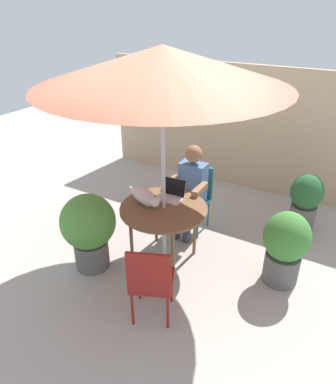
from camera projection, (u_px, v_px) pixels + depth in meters
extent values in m
plane|color=#ADA399|center=(164.00, 258.00, 4.34)|extent=(14.00, 14.00, 0.00)
cube|color=tan|center=(238.00, 128.00, 5.68)|extent=(4.63, 0.08, 1.97)
cylinder|color=brown|center=(164.00, 208.00, 4.00)|extent=(1.00, 1.00, 0.03)
cylinder|color=brown|center=(195.00, 230.00, 4.26)|extent=(0.04, 0.04, 0.70)
cylinder|color=brown|center=(156.00, 218.00, 4.50)|extent=(0.04, 0.04, 0.70)
cylinder|color=brown|center=(131.00, 240.00, 4.08)|extent=(0.04, 0.04, 0.70)
cylinder|color=brown|center=(173.00, 255.00, 3.84)|extent=(0.04, 0.04, 0.70)
cylinder|color=#B7B7BC|center=(163.00, 176.00, 3.80)|extent=(0.04, 0.04, 2.23)
cone|color=#BF4C38|center=(163.00, 66.00, 3.26)|extent=(2.46, 2.46, 0.37)
sphere|color=#B7B7BC|center=(163.00, 65.00, 3.26)|extent=(0.06, 0.06, 0.06)
cube|color=#1E606B|center=(192.00, 202.00, 4.71)|extent=(0.40, 0.40, 0.04)
cube|color=#1E606B|center=(199.00, 180.00, 4.74)|extent=(0.40, 0.04, 0.44)
cylinder|color=#1E606B|center=(208.00, 213.00, 4.87)|extent=(0.03, 0.03, 0.41)
cylinder|color=#1E606B|center=(186.00, 207.00, 5.02)|extent=(0.03, 0.03, 0.41)
cylinder|color=#1E606B|center=(175.00, 218.00, 4.76)|extent=(0.03, 0.03, 0.41)
cylinder|color=#1E606B|center=(198.00, 225.00, 4.61)|extent=(0.03, 0.03, 0.41)
cube|color=maroon|center=(152.00, 280.00, 3.38)|extent=(0.52, 0.52, 0.04)
cube|color=maroon|center=(149.00, 274.00, 3.11)|extent=(0.38, 0.19, 0.44)
cylinder|color=maroon|center=(132.00, 309.00, 3.36)|extent=(0.03, 0.03, 0.41)
cylinder|color=maroon|center=(168.00, 312.00, 3.32)|extent=(0.03, 0.03, 0.41)
cylinder|color=maroon|center=(172.00, 287.00, 3.62)|extent=(0.03, 0.03, 0.41)
cylinder|color=maroon|center=(139.00, 284.00, 3.66)|extent=(0.03, 0.03, 0.41)
cube|color=#4C72A5|center=(193.00, 182.00, 4.57)|extent=(0.34, 0.20, 0.54)
sphere|color=#936B4C|center=(194.00, 154.00, 4.38)|extent=(0.22, 0.22, 0.22)
cube|color=#383842|center=(182.00, 201.00, 4.60)|extent=(0.12, 0.30, 0.12)
cylinder|color=#383842|center=(176.00, 224.00, 4.61)|extent=(0.10, 0.10, 0.44)
cube|color=#383842|center=(193.00, 204.00, 4.53)|extent=(0.12, 0.30, 0.12)
cylinder|color=#383842|center=(187.00, 227.00, 4.54)|extent=(0.10, 0.10, 0.44)
cube|color=#936B4C|center=(171.00, 182.00, 4.47)|extent=(0.08, 0.32, 0.08)
cube|color=#936B4C|center=(200.00, 189.00, 4.29)|extent=(0.08, 0.32, 0.08)
cube|color=silver|center=(170.00, 198.00, 4.15)|extent=(0.31, 0.24, 0.02)
cube|color=black|center=(173.00, 187.00, 4.18)|extent=(0.30, 0.08, 0.20)
cube|color=silver|center=(174.00, 186.00, 4.19)|extent=(0.30, 0.08, 0.20)
ellipsoid|color=silver|center=(144.00, 196.00, 4.05)|extent=(0.44, 0.34, 0.17)
sphere|color=silver|center=(155.00, 202.00, 3.88)|extent=(0.11, 0.11, 0.11)
ellipsoid|color=white|center=(149.00, 202.00, 3.99)|extent=(0.16, 0.16, 0.09)
cylinder|color=silver|center=(134.00, 190.00, 4.30)|extent=(0.18, 0.11, 0.04)
cone|color=silver|center=(152.00, 199.00, 3.84)|extent=(0.04, 0.04, 0.03)
cone|color=silver|center=(157.00, 198.00, 3.87)|extent=(0.04, 0.04, 0.03)
cylinder|color=#595654|center=(281.00, 267.00, 3.92)|extent=(0.38, 0.38, 0.35)
ellipsoid|color=#3D7F33|center=(287.00, 237.00, 3.73)|extent=(0.49, 0.49, 0.56)
cylinder|color=#595654|center=(301.00, 218.00, 4.77)|extent=(0.33, 0.33, 0.40)
ellipsoid|color=#26592D|center=(307.00, 192.00, 4.58)|extent=(0.42, 0.42, 0.48)
cylinder|color=#595654|center=(92.00, 253.00, 4.14)|extent=(0.40, 0.40, 0.35)
ellipsoid|color=#4C8C38|center=(88.00, 222.00, 3.93)|extent=(0.62, 0.62, 0.63)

